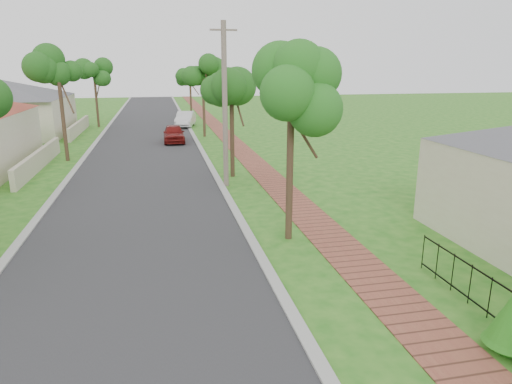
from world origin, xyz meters
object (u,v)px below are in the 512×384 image
object	(u,v)px
parked_car_white	(185,119)
utility_pole	(225,105)
near_tree	(291,95)
parked_car_red	(174,134)

from	to	relation	value
parked_car_white	utility_pole	xyz separation A→B (m)	(0.50, -22.29, 3.06)
parked_car_white	utility_pole	distance (m)	22.51
parked_car_white	near_tree	xyz separation A→B (m)	(1.49, -29.48, 3.93)
parked_car_red	utility_pole	bearing A→B (deg)	-81.22
parked_car_red	near_tree	world-z (taller)	near_tree
utility_pole	parked_car_white	bearing A→B (deg)	91.28
parked_car_white	parked_car_red	bearing A→B (deg)	-87.41
parked_car_white	utility_pole	bearing A→B (deg)	-77.22
parked_car_red	parked_car_white	bearing A→B (deg)	81.78
parked_car_red	utility_pole	xyz separation A→B (m)	(1.90, -13.36, 3.10)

